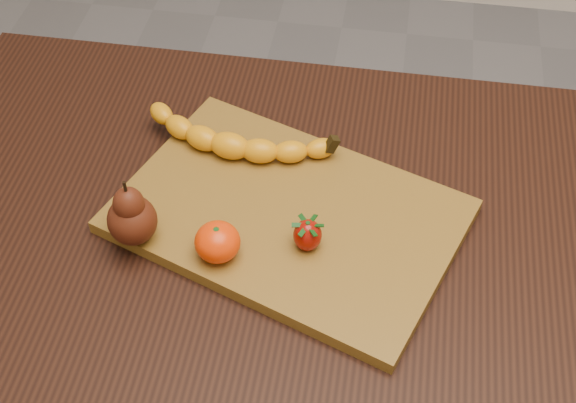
# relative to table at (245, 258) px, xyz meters

# --- Properties ---
(table) EXTENTS (1.00, 0.70, 0.76)m
(table) POSITION_rel_table_xyz_m (0.00, 0.00, 0.00)
(table) COLOR black
(table) RESTS_ON ground
(cutting_board) EXTENTS (0.53, 0.44, 0.02)m
(cutting_board) POSITION_rel_table_xyz_m (0.06, -0.00, 0.11)
(cutting_board) COLOR brown
(cutting_board) RESTS_ON table
(banana) EXTENTS (0.26, 0.10, 0.04)m
(banana) POSITION_rel_table_xyz_m (-0.04, 0.09, 0.14)
(banana) COLOR orange
(banana) RESTS_ON cutting_board
(pear) EXTENTS (0.07, 0.07, 0.10)m
(pear) POSITION_rel_table_xyz_m (-0.13, -0.08, 0.17)
(pear) COLOR #4E1C0C
(pear) RESTS_ON cutting_board
(mandarin) EXTENTS (0.06, 0.06, 0.05)m
(mandarin) POSITION_rel_table_xyz_m (-0.01, -0.09, 0.14)
(mandarin) COLOR #F53602
(mandarin) RESTS_ON cutting_board
(strawberry) EXTENTS (0.04, 0.04, 0.05)m
(strawberry) POSITION_rel_table_xyz_m (0.10, -0.06, 0.14)
(strawberry) COLOR #940C04
(strawberry) RESTS_ON cutting_board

